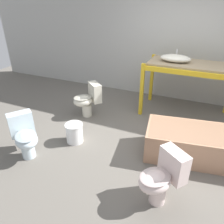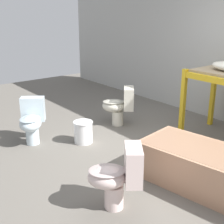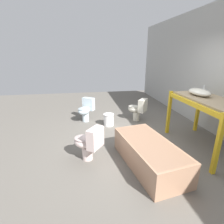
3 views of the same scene
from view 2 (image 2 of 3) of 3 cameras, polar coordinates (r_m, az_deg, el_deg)
ground_plane at (r=4.50m, az=11.01°, el=-8.54°), size 12.00×12.00×0.00m
bathtub_main at (r=3.84m, az=17.46°, el=-9.59°), size 1.73×0.99×0.47m
toilet_near at (r=3.28m, az=0.96°, el=-11.55°), size 0.61×0.65×0.70m
toilet_far at (r=5.56m, az=1.38°, el=1.30°), size 0.62×0.65×0.70m
toilet_extra at (r=4.96m, az=-14.48°, el=-1.44°), size 0.65×0.60×0.70m
bucket_white at (r=4.91m, az=-5.27°, el=-3.58°), size 0.31×0.31×0.35m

